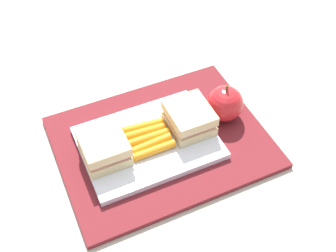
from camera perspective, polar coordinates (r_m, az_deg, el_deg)
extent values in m
plane|color=#B7AD99|center=(0.77, -0.85, -2.37)|extent=(2.40, 2.40, 0.00)
cube|color=maroon|center=(0.76, -0.86, -2.14)|extent=(0.36, 0.28, 0.01)
cube|color=white|center=(0.75, -2.62, -2.21)|extent=(0.23, 0.17, 0.01)
cube|color=#DBC189|center=(0.72, -8.38, -3.42)|extent=(0.07, 0.08, 0.02)
cube|color=pink|center=(0.71, -8.49, -2.77)|extent=(0.07, 0.07, 0.01)
cube|color=#DBC189|center=(0.70, -8.61, -2.11)|extent=(0.07, 0.08, 0.02)
cube|color=#DBC189|center=(0.76, 2.79, 0.40)|extent=(0.07, 0.08, 0.02)
cube|color=pink|center=(0.75, 2.83, 1.06)|extent=(0.07, 0.07, 0.01)
cube|color=#DBC189|center=(0.74, 2.86, 1.75)|extent=(0.07, 0.08, 0.02)
cylinder|color=orange|center=(0.72, -1.86, -3.23)|extent=(0.08, 0.01, 0.02)
cylinder|color=orange|center=(0.73, -2.34, -2.42)|extent=(0.08, 0.01, 0.02)
cylinder|color=orange|center=(0.74, -2.54, -1.50)|extent=(0.08, 0.01, 0.02)
cylinder|color=orange|center=(0.75, -3.03, -0.74)|extent=(0.08, 0.01, 0.02)
cylinder|color=orange|center=(0.76, -3.39, -0.01)|extent=(0.08, 0.01, 0.02)
sphere|color=red|center=(0.78, 7.53, 2.95)|extent=(0.07, 0.07, 0.07)
cylinder|color=brown|center=(0.75, 7.81, 4.98)|extent=(0.01, 0.01, 0.01)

